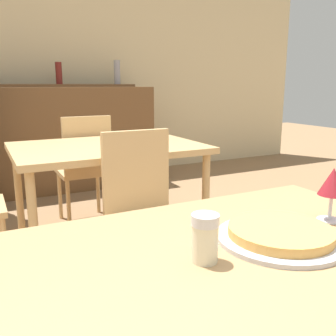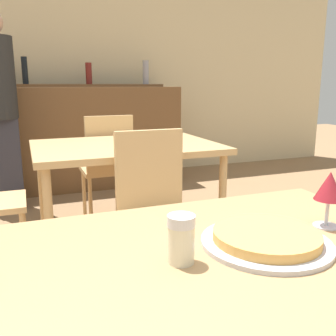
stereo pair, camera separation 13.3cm
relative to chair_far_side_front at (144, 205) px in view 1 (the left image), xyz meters
name	(u,v)px [view 1 (the left image)]	position (x,y,z in m)	size (l,w,h in m)	color
wall_back	(21,62)	(-0.23, 2.96, 0.88)	(8.00, 0.05, 2.80)	beige
dining_table_near	(248,292)	(-0.23, -1.14, 0.16)	(1.16, 0.89, 0.76)	#A87F51
dining_table_far	(108,156)	(0.00, 0.60, 0.16)	(1.19, 0.86, 0.76)	tan
bar_counter	(33,140)	(-0.23, 2.45, 0.04)	(2.60, 0.56, 1.12)	brown
bar_back_shelf	(28,82)	(-0.22, 2.59, 0.65)	(2.39, 0.24, 0.32)	brown
chair_far_side_front	(144,205)	(0.00, 0.00, 0.00)	(0.40, 0.40, 0.91)	tan
chair_far_side_back	(85,163)	(0.00, 1.20, 0.00)	(0.40, 0.40, 0.91)	tan
pizza_tray	(280,234)	(-0.08, -1.08, 0.25)	(0.32, 0.32, 0.04)	#B7B7BC
cheese_shaker	(205,238)	(-0.32, -1.09, 0.29)	(0.06, 0.06, 0.11)	beige
wine_glass	(333,183)	(0.15, -1.04, 0.35)	(0.08, 0.08, 0.16)	silver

